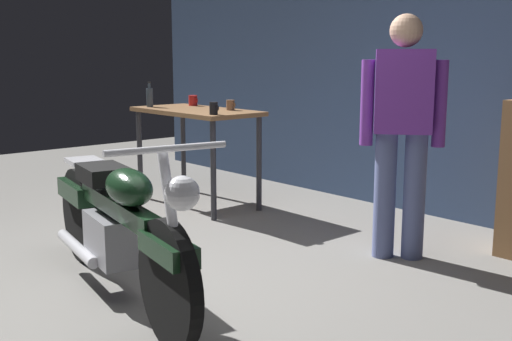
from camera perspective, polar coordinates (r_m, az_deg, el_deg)
name	(u,v)px	position (r m, az deg, el deg)	size (l,w,h in m)	color
ground_plane	(175,292)	(3.94, -7.25, -10.70)	(12.00, 12.00, 0.00)	gray
back_wall	(447,37)	(5.73, 16.64, 11.38)	(8.00, 0.12, 3.10)	#384C70
workbench	(196,121)	(6.00, -5.36, 4.40)	(1.30, 0.64, 0.90)	brown
motorcycle	(116,222)	(3.79, -12.38, -4.55)	(2.16, 0.72, 1.00)	black
person_standing	(402,126)	(4.45, 12.92, 3.88)	(0.46, 0.41, 1.67)	slate
mug_black_matte	(214,108)	(5.43, -3.79, 5.56)	(0.11, 0.07, 0.11)	black
mug_brown_stoneware	(231,105)	(5.85, -2.28, 5.85)	(0.11, 0.08, 0.09)	brown
mug_red_diner	(193,100)	(6.39, -5.63, 6.24)	(0.12, 0.09, 0.10)	red
bottle	(150,97)	(6.30, -9.47, 6.50)	(0.06, 0.06, 0.24)	#3F4C59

